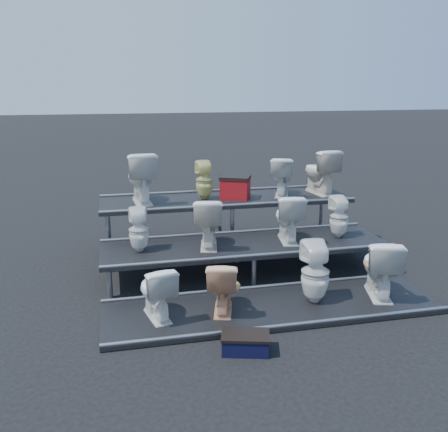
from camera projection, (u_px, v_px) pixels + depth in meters
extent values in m
plane|color=black|center=(245.00, 273.00, 7.51)|extent=(80.00, 80.00, 0.00)
cube|color=black|center=(272.00, 308.00, 6.28)|extent=(4.20, 1.20, 0.06)
cube|color=black|center=(245.00, 258.00, 7.45)|extent=(4.20, 1.20, 0.46)
cube|color=black|center=(226.00, 222.00, 8.62)|extent=(4.20, 1.20, 0.86)
imported|color=white|center=(156.00, 291.00, 5.88)|extent=(0.50, 0.71, 0.66)
imported|color=#EAAE83|center=(223.00, 285.00, 6.05)|extent=(0.52, 0.72, 0.66)
imported|color=white|center=(315.00, 272.00, 6.29)|extent=(0.39, 0.39, 0.79)
imported|color=white|center=(380.00, 267.00, 6.48)|extent=(0.64, 0.86, 0.79)
imported|color=white|center=(139.00, 230.00, 6.98)|extent=(0.28, 0.29, 0.62)
imported|color=silver|center=(208.00, 222.00, 7.18)|extent=(0.54, 0.78, 0.73)
imported|color=white|center=(288.00, 217.00, 7.44)|extent=(0.51, 0.77, 0.72)
imported|color=white|center=(339.00, 217.00, 7.62)|extent=(0.30, 0.31, 0.64)
imported|color=white|center=(141.00, 177.00, 8.10)|extent=(0.52, 0.85, 0.84)
imported|color=#D3D27F|center=(204.00, 180.00, 8.35)|extent=(0.30, 0.31, 0.65)
imported|color=white|center=(282.00, 176.00, 8.64)|extent=(0.59, 0.75, 0.67)
imported|color=silver|center=(320.00, 171.00, 8.77)|extent=(0.53, 0.82, 0.79)
cube|color=maroon|center=(235.00, 189.00, 8.45)|extent=(0.58, 0.53, 0.33)
cube|color=black|center=(245.00, 344.00, 5.29)|extent=(0.55, 0.41, 0.18)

